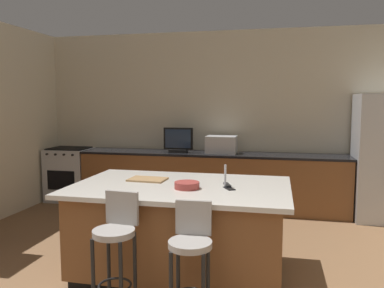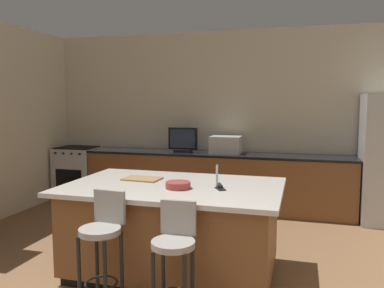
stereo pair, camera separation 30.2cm
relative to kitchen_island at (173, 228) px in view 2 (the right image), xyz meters
name	(u,v)px [view 2 (the right image)]	position (x,y,z in m)	size (l,w,h in m)	color
wall_back	(224,119)	(-0.04, 2.84, 0.98)	(6.53, 0.12, 2.90)	beige
counter_back	(215,181)	(-0.11, 2.46, -0.01)	(4.31, 0.62, 0.92)	brown
kitchen_island	(173,228)	(0.00, 0.00, 0.00)	(2.14, 1.35, 0.92)	black
range_oven	(78,173)	(-2.64, 2.46, 0.00)	(0.72, 0.63, 0.94)	#B7BABF
microwave	(226,145)	(0.06, 2.46, 0.59)	(0.48, 0.36, 0.28)	#B7BABF
tv_monitor	(183,141)	(-0.64, 2.41, 0.63)	(0.48, 0.16, 0.40)	black
sink_faucet_back	(219,145)	(-0.08, 2.56, 0.57)	(0.02, 0.02, 0.24)	#B2B2B7
sink_faucet_island	(217,176)	(0.44, 0.00, 0.56)	(0.02, 0.02, 0.22)	#B2B2B7
bar_stool_left	(102,240)	(-0.33, -0.84, 0.14)	(0.34, 0.35, 1.00)	gray
bar_stool_right	(174,252)	(0.29, -0.85, 0.11)	(0.34, 0.34, 0.96)	gray
fruit_bowl	(178,185)	(0.10, -0.15, 0.48)	(0.24, 0.24, 0.06)	#993833
cell_phone	(220,189)	(0.49, -0.07, 0.45)	(0.07, 0.15, 0.01)	black
tv_remote	(219,185)	(0.46, 0.05, 0.46)	(0.04, 0.17, 0.02)	black
cutting_board	(142,179)	(-0.40, 0.15, 0.46)	(0.38, 0.26, 0.02)	#A87F51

